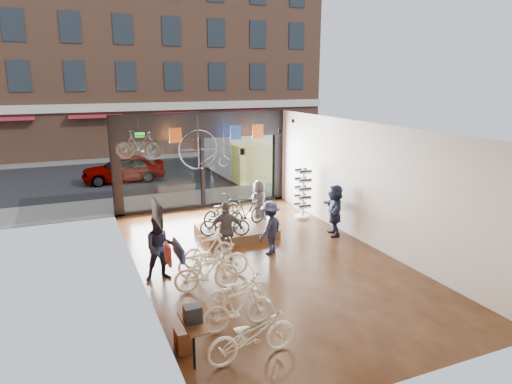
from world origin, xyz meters
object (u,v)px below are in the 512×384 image
customer_3 (270,228)px  display_bike_mid (247,213)px  floor_bike_2 (238,290)px  floor_bike_4 (213,259)px  display_platform (236,232)px  sunglasses_rack (303,194)px  floor_bike_0 (252,335)px  street_car (123,168)px  hung_bike (139,145)px  display_bike_left (225,223)px  customer_4 (259,202)px  floor_bike_3 (207,272)px  display_bike_right (221,210)px  customer_2 (227,230)px  floor_bike_5 (208,250)px  customer_5 (335,210)px  box_truck (242,150)px  floor_bike_1 (238,307)px  customer_1 (161,248)px

customer_3 → display_bike_mid: bearing=-125.0°
floor_bike_2 → floor_bike_4: 1.80m
floor_bike_4 → display_bike_mid: 3.45m
display_platform → sunglasses_rack: (2.99, 0.92, 0.79)m
floor_bike_0 → display_bike_mid: display_bike_mid is taller
street_car → display_bike_mid: size_ratio=2.64×
hung_bike → display_bike_left: bearing=-123.1°
floor_bike_2 → customer_4: size_ratio=1.00×
floor_bike_0 → display_platform: floor_bike_0 is taller
display_platform → floor_bike_3: bearing=-121.0°
display_bike_right → customer_2: bearing=134.1°
floor_bike_5 → customer_5: 4.69m
street_car → floor_bike_0: 16.36m
street_car → customer_3: size_ratio=2.51×
display_platform → customer_2: 2.08m
box_truck → customer_5: (-0.65, -10.05, -0.55)m
floor_bike_0 → floor_bike_4: size_ratio=0.99×
display_platform → hung_bike: hung_bike is taller
floor_bike_3 → hung_bike: 6.07m
display_platform → display_bike_mid: (0.38, 0.01, 0.60)m
floor_bike_5 → display_bike_right: size_ratio=0.87×
customer_2 → display_bike_mid: bearing=-108.7°
floor_bike_1 → display_platform: bearing=-22.0°
customer_2 → hung_bike: bearing=-46.9°
customer_1 → display_bike_right: bearing=49.9°
box_truck → floor_bike_0: bearing=-110.8°
display_bike_right → customer_3: 2.50m
street_car → display_bike_right: 9.52m
box_truck → display_bike_left: box_truck is taller
street_car → customer_4: bearing=21.5°
floor_bike_3 → customer_5: 5.61m
customer_1 → hung_bike: size_ratio=1.10×
street_car → floor_bike_5: size_ratio=2.60×
box_truck → hung_bike: size_ratio=4.53×
display_platform → customer_1: customer_1 is taller
sunglasses_rack → customer_4: bearing=-162.0°
box_truck → hung_bike: (-6.35, -6.80, 1.51)m
floor_bike_5 → display_bike_mid: (1.95, 1.98, 0.29)m
customer_3 → floor_bike_0: bearing=26.3°
display_platform → customer_1: 3.87m
display_bike_right → customer_2: customer_2 is taller
box_truck → floor_bike_2: 14.49m
customer_2 → customer_4: bearing=-110.7°
sunglasses_rack → customer_5: bearing=-71.1°
box_truck → display_platform: box_truck is taller
floor_bike_4 → customer_1: (-1.29, 0.36, 0.39)m
floor_bike_2 → box_truck: bearing=-25.5°
customer_1 → customer_3: (3.35, 0.56, -0.07)m
street_car → hung_bike: size_ratio=2.53×
floor_bike_1 → display_bike_left: display_bike_left is taller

